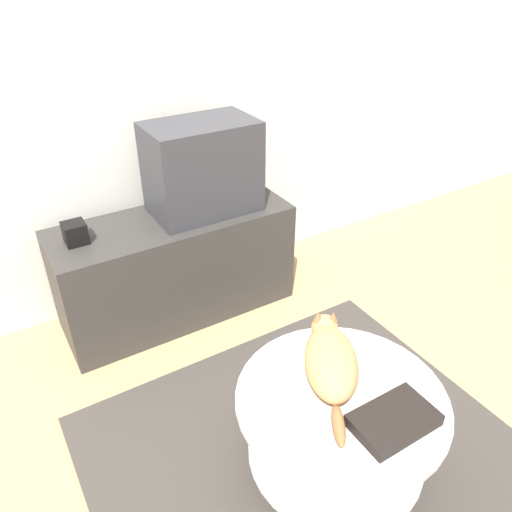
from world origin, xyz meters
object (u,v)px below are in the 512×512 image
speaker (75,233)px  cat (331,360)px  tv (203,168)px  dvd_box (394,420)px

speaker → cat: speaker is taller
tv → cat: (-0.07, -1.15, -0.32)m
speaker → dvd_box: speaker is taller
dvd_box → cat: 0.30m
dvd_box → cat: bearing=97.1°
tv → dvd_box: size_ratio=1.93×
dvd_box → speaker: bearing=113.5°
tv → speaker: bearing=179.7°
speaker → dvd_box: (0.63, -1.44, -0.19)m
cat → speaker: bearing=59.2°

